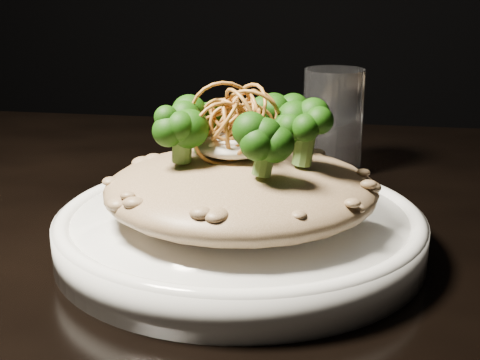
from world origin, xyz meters
name	(u,v)px	position (x,y,z in m)	size (l,w,h in m)	color
table	(335,321)	(0.00, 0.00, 0.67)	(1.10, 0.80, 0.75)	black
plate	(240,232)	(-0.07, -0.05, 0.76)	(0.27, 0.27, 0.03)	white
risotto	(241,188)	(-0.07, -0.06, 0.80)	(0.20, 0.20, 0.04)	brown
broccoli	(244,126)	(-0.07, -0.05, 0.85)	(0.13, 0.13, 0.05)	black
cheese	(233,145)	(-0.08, -0.05, 0.83)	(0.06, 0.06, 0.02)	white
shallots	(238,113)	(-0.07, -0.06, 0.86)	(0.06, 0.06, 0.04)	brown
drinking_glass	(333,122)	(-0.01, 0.16, 0.80)	(0.06, 0.06, 0.11)	white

